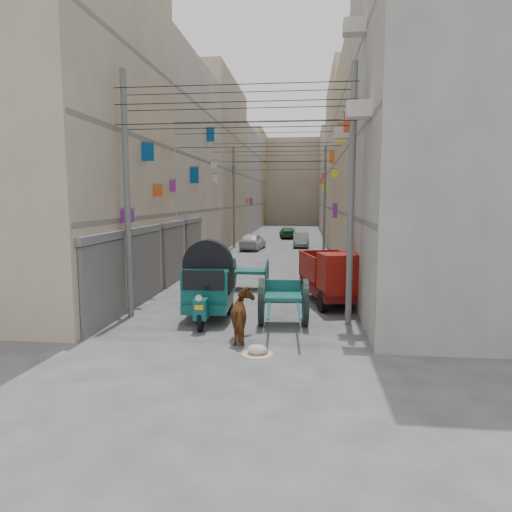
# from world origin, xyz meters

# --- Properties ---
(ground) EXTENTS (140.00, 140.00, 0.00)m
(ground) POSITION_xyz_m (0.00, 0.00, 0.00)
(ground) COLOR #424244
(ground) RESTS_ON ground
(building_row_left) EXTENTS (8.00, 62.00, 14.00)m
(building_row_left) POSITION_xyz_m (-8.00, 34.13, 6.46)
(building_row_left) COLOR tan
(building_row_left) RESTS_ON ground
(building_row_right) EXTENTS (8.00, 62.00, 14.00)m
(building_row_right) POSITION_xyz_m (8.00, 34.13, 6.46)
(building_row_right) COLOR #A19D97
(building_row_right) RESTS_ON ground
(end_cap_building) EXTENTS (22.00, 10.00, 13.00)m
(end_cap_building) POSITION_xyz_m (0.00, 66.00, 6.50)
(end_cap_building) COLOR #A1937E
(end_cap_building) RESTS_ON ground
(shutters_left) EXTENTS (0.18, 14.40, 2.88)m
(shutters_left) POSITION_xyz_m (-3.92, 10.38, 1.49)
(shutters_left) COLOR #4F4F54
(shutters_left) RESTS_ON ground
(signboards) EXTENTS (8.22, 40.52, 5.67)m
(signboards) POSITION_xyz_m (-0.01, 21.66, 3.43)
(signboards) COLOR #C7411A
(signboards) RESTS_ON ground
(ac_units) EXTENTS (0.70, 6.55, 3.35)m
(ac_units) POSITION_xyz_m (3.65, 7.67, 7.43)
(ac_units) COLOR beige
(ac_units) RESTS_ON ground
(utility_poles) EXTENTS (7.40, 22.20, 8.00)m
(utility_poles) POSITION_xyz_m (0.00, 17.00, 4.00)
(utility_poles) COLOR #605F62
(utility_poles) RESTS_ON ground
(overhead_cables) EXTENTS (7.40, 22.52, 1.12)m
(overhead_cables) POSITION_xyz_m (0.00, 14.40, 6.77)
(overhead_cables) COLOR black
(overhead_cables) RESTS_ON ground
(auto_rickshaw) EXTENTS (1.70, 2.86, 1.99)m
(auto_rickshaw) POSITION_xyz_m (-0.92, 5.92, 1.17)
(auto_rickshaw) COLOR black
(auto_rickshaw) RESTS_ON ground
(tonga_cart) EXTENTS (1.61, 3.33, 1.47)m
(tonga_cart) POSITION_xyz_m (1.55, 5.45, 0.77)
(tonga_cart) COLOR black
(tonga_cart) RESTS_ON ground
(mini_truck) EXTENTS (2.49, 3.93, 2.05)m
(mini_truck) POSITION_xyz_m (3.31, 8.18, 0.98)
(mini_truck) COLOR black
(mini_truck) RESTS_ON ground
(second_cart) EXTENTS (1.54, 1.36, 1.36)m
(second_cart) POSITION_xyz_m (-0.18, 11.00, 0.73)
(second_cart) COLOR #12514B
(second_cart) RESTS_ON ground
(feed_sack) EXTENTS (0.50, 0.40, 0.25)m
(feed_sack) POSITION_xyz_m (1.04, 2.67, 0.13)
(feed_sack) COLOR #C0B39F
(feed_sack) RESTS_ON ground
(horse) EXTENTS (1.08, 1.77, 1.39)m
(horse) POSITION_xyz_m (0.55, 3.78, 0.70)
(horse) COLOR brown
(horse) RESTS_ON ground
(distant_car_white) EXTENTS (1.92, 3.97, 1.31)m
(distant_car_white) POSITION_xyz_m (-1.91, 26.50, 0.65)
(distant_car_white) COLOR silver
(distant_car_white) RESTS_ON ground
(distant_car_grey) EXTENTS (1.33, 3.59, 1.17)m
(distant_car_grey) POSITION_xyz_m (1.78, 28.93, 0.59)
(distant_car_grey) COLOR #555A57
(distant_car_grey) RESTS_ON ground
(distant_car_green) EXTENTS (1.94, 3.98, 1.11)m
(distant_car_green) POSITION_xyz_m (0.35, 37.22, 0.56)
(distant_car_green) COLOR #1A4D2C
(distant_car_green) RESTS_ON ground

